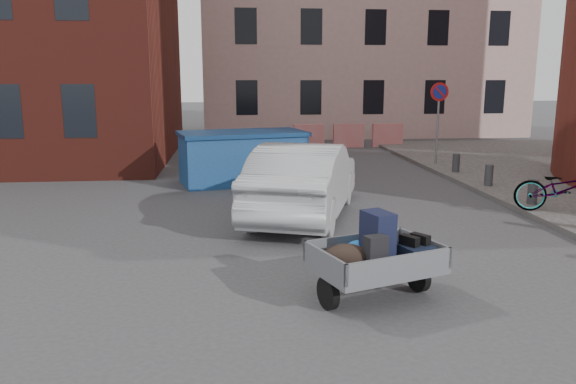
{
  "coord_description": "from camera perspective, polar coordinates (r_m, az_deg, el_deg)",
  "views": [
    {
      "loc": [
        -0.77,
        -8.4,
        2.94
      ],
      "look_at": [
        0.14,
        0.52,
        1.1
      ],
      "focal_mm": 35.0,
      "sensor_mm": 36.0,
      "label": 1
    }
  ],
  "objects": [
    {
      "name": "trailer",
      "position": [
        7.57,
        8.86,
        -6.51
      ],
      "size": [
        1.88,
        1.98,
        1.2
      ],
      "rotation": [
        0.0,
        0.0,
        0.34
      ],
      "color": "black",
      "rests_on": "ground"
    },
    {
      "name": "bollards",
      "position": [
        13.84,
        23.59,
        0.02
      ],
      "size": [
        0.22,
        9.02,
        0.55
      ],
      "color": "#3A3A3D",
      "rests_on": "sidewalk"
    },
    {
      "name": "bicycle",
      "position": [
        13.18,
        26.22,
        0.33
      ],
      "size": [
        2.08,
        1.32,
        1.03
      ],
      "primitive_type": "imported",
      "rotation": [
        0.0,
        0.0,
        1.22
      ],
      "color": "black",
      "rests_on": "sidewalk"
    },
    {
      "name": "dumpster",
      "position": [
        15.88,
        -4.64,
        3.56
      ],
      "size": [
        3.78,
        2.53,
        1.45
      ],
      "rotation": [
        0.0,
        0.0,
        0.23
      ],
      "color": "navy",
      "rests_on": "ground"
    },
    {
      "name": "silver_car",
      "position": [
        11.93,
        1.66,
        1.25
      ],
      "size": [
        3.11,
        5.12,
        1.59
      ],
      "primitive_type": "imported",
      "rotation": [
        0.0,
        0.0,
        2.83
      ],
      "color": "#A6A9AE",
      "rests_on": "ground"
    },
    {
      "name": "ground",
      "position": [
        8.93,
        -0.55,
        -7.63
      ],
      "size": [
        120.0,
        120.0,
        0.0
      ],
      "primitive_type": "plane",
      "color": "#38383A",
      "rests_on": "ground"
    },
    {
      "name": "barriers",
      "position": [
        24.04,
        6.17,
        5.71
      ],
      "size": [
        4.7,
        0.18,
        1.0
      ],
      "color": "red",
      "rests_on": "ground"
    },
    {
      "name": "no_parking_sign",
      "position": [
        19.14,
        15.07,
        8.44
      ],
      "size": [
        0.6,
        0.09,
        2.65
      ],
      "color": "gray",
      "rests_on": "sidewalk"
    }
  ]
}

